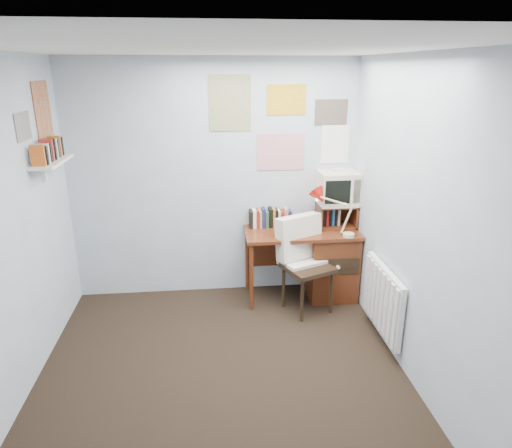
# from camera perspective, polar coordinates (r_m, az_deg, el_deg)

# --- Properties ---
(ground) EXTENTS (3.50, 3.50, 0.00)m
(ground) POSITION_cam_1_polar(r_m,az_deg,el_deg) (3.80, -4.07, -20.04)
(ground) COLOR black
(ground) RESTS_ON ground
(back_wall) EXTENTS (3.00, 0.02, 2.50)m
(back_wall) POSITION_cam_1_polar(r_m,az_deg,el_deg) (4.84, -5.23, 5.30)
(back_wall) COLOR silver
(back_wall) RESTS_ON ground
(right_wall) EXTENTS (0.02, 3.50, 2.50)m
(right_wall) POSITION_cam_1_polar(r_m,az_deg,el_deg) (3.53, 20.56, -1.10)
(right_wall) COLOR silver
(right_wall) RESTS_ON ground
(ceiling) EXTENTS (3.00, 3.50, 0.02)m
(ceiling) POSITION_cam_1_polar(r_m,az_deg,el_deg) (2.95, -5.27, 21.08)
(ceiling) COLOR white
(ceiling) RESTS_ON back_wall
(desk) EXTENTS (1.20, 0.55, 0.76)m
(desk) POSITION_cam_1_polar(r_m,az_deg,el_deg) (5.01, 8.69, -4.57)
(desk) COLOR #602B15
(desk) RESTS_ON ground
(desk_chair) EXTENTS (0.63, 0.62, 0.95)m
(desk_chair) POSITION_cam_1_polar(r_m,az_deg,el_deg) (4.65, 6.51, -5.45)
(desk_chair) COLOR black
(desk_chair) RESTS_ON ground
(desk_lamp) EXTENTS (0.35, 0.32, 0.43)m
(desk_lamp) POSITION_cam_1_polar(r_m,az_deg,el_deg) (4.66, 11.66, 0.97)
(desk_lamp) COLOR #B0170B
(desk_lamp) RESTS_ON desk
(tv_riser) EXTENTS (0.40, 0.30, 0.25)m
(tv_riser) POSITION_cam_1_polar(r_m,az_deg,el_deg) (4.97, 9.97, 1.09)
(tv_riser) COLOR #602B15
(tv_riser) RESTS_ON desk
(crt_tv) EXTENTS (0.41, 0.37, 0.38)m
(crt_tv) POSITION_cam_1_polar(r_m,az_deg,el_deg) (4.90, 10.14, 4.68)
(crt_tv) COLOR beige
(crt_tv) RESTS_ON tv_riser
(book_row) EXTENTS (0.60, 0.14, 0.22)m
(book_row) POSITION_cam_1_polar(r_m,az_deg,el_deg) (4.91, 2.64, 0.95)
(book_row) COLOR #602B15
(book_row) RESTS_ON desk
(radiator) EXTENTS (0.09, 0.80, 0.60)m
(radiator) POSITION_cam_1_polar(r_m,az_deg,el_deg) (4.30, 15.59, -9.05)
(radiator) COLOR white
(radiator) RESTS_ON right_wall
(wall_shelf) EXTENTS (0.20, 0.62, 0.24)m
(wall_shelf) POSITION_cam_1_polar(r_m,az_deg,el_deg) (4.33, -24.18, 7.13)
(wall_shelf) COLOR white
(wall_shelf) RESTS_ON left_wall
(posters_back) EXTENTS (1.20, 0.01, 0.90)m
(posters_back) POSITION_cam_1_polar(r_m,az_deg,el_deg) (4.79, 3.15, 12.51)
(posters_back) COLOR white
(posters_back) RESTS_ON back_wall
(posters_left) EXTENTS (0.01, 0.70, 0.60)m
(posters_left) POSITION_cam_1_polar(r_m,az_deg,el_deg) (4.31, -26.08, 11.96)
(posters_left) COLOR white
(posters_left) RESTS_ON left_wall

